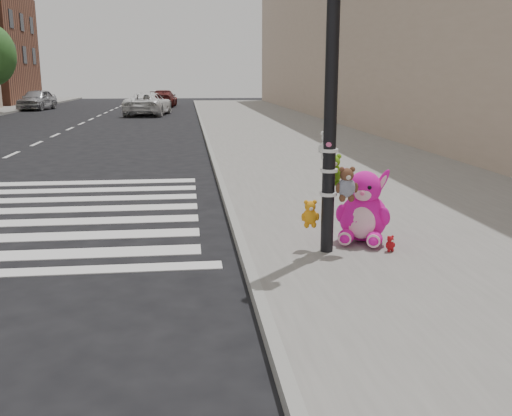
{
  "coord_description": "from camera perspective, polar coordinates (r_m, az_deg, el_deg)",
  "views": [
    {
      "loc": [
        0.86,
        -5.07,
        2.33
      ],
      "look_at": [
        1.68,
        1.73,
        0.75
      ],
      "focal_mm": 40.0,
      "sensor_mm": 36.0,
      "label": 1
    }
  ],
  "objects": [
    {
      "name": "sidewalk_near",
      "position": [
        15.79,
        8.48,
        4.63
      ],
      "size": [
        7.0,
        80.0,
        0.14
      ],
      "primitive_type": "cube",
      "color": "slate",
      "rests_on": "ground"
    },
    {
      "name": "bld_near",
      "position": [
        26.99,
        14.91,
        18.26
      ],
      "size": [
        5.0,
        60.0,
        10.0
      ],
      "primitive_type": "cube",
      "color": "tan",
      "rests_on": "ground"
    },
    {
      "name": "car_white_near",
      "position": [
        36.31,
        -10.73,
        10.19
      ],
      "size": [
        2.92,
        5.25,
        1.39
      ],
      "primitive_type": "imported",
      "rotation": [
        0.0,
        0.0,
        3.01
      ],
      "color": "white",
      "rests_on": "ground"
    },
    {
      "name": "red_teddy",
      "position": [
        7.5,
        13.27,
        -3.49
      ],
      "size": [
        0.17,
        0.15,
        0.21
      ],
      "primitive_type": null,
      "rotation": [
        0.0,
        0.0,
        0.36
      ],
      "color": "#A81017",
      "rests_on": "sidewalk_near"
    },
    {
      "name": "pink_bunny",
      "position": [
        7.81,
        10.69,
        -0.34
      ],
      "size": [
        0.87,
        0.93,
        1.03
      ],
      "rotation": [
        0.0,
        0.0,
        -0.42
      ],
      "color": "#EB13A7",
      "rests_on": "sidewalk_near"
    },
    {
      "name": "signal_pole",
      "position": [
        7.13,
        7.59,
        8.2
      ],
      "size": [
        0.69,
        0.5,
        4.0
      ],
      "color": "black",
      "rests_on": "sidewalk_near"
    },
    {
      "name": "car_maroon_near",
      "position": [
        46.46,
        -9.21,
        10.77
      ],
      "size": [
        2.12,
        4.62,
        1.31
      ],
      "primitive_type": "imported",
      "rotation": [
        0.0,
        0.0,
        3.08
      ],
      "color": "#5C1C1A",
      "rests_on": "ground"
    },
    {
      "name": "car_silver_deep",
      "position": [
        44.36,
        -21.05,
        10.09
      ],
      "size": [
        2.22,
        4.5,
        1.47
      ],
      "primitive_type": "imported",
      "rotation": [
        0.0,
        0.0,
        -0.11
      ],
      "color": "#AEAEB3",
      "rests_on": "ground"
    },
    {
      "name": "ground",
      "position": [
        5.64,
        -15.32,
        -11.87
      ],
      "size": [
        120.0,
        120.0,
        0.0
      ],
      "primitive_type": "plane",
      "color": "black",
      "rests_on": "ground"
    },
    {
      "name": "curb_edge",
      "position": [
        15.25,
        -4.17,
        4.44
      ],
      "size": [
        0.12,
        80.0,
        0.15
      ],
      "primitive_type": "cube",
      "color": "gray",
      "rests_on": "ground"
    }
  ]
}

